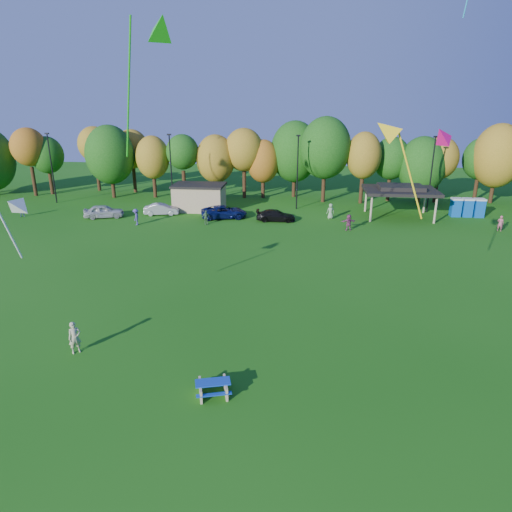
# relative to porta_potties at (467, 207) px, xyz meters

# --- Properties ---
(ground) EXTENTS (160.00, 160.00, 0.00)m
(ground) POSITION_rel_porta_potties_xyz_m (-22.08, -38.12, -1.10)
(ground) COLOR #19600F
(ground) RESTS_ON ground
(tree_line) EXTENTS (93.57, 10.55, 11.15)m
(tree_line) POSITION_rel_porta_potties_xyz_m (-23.11, 7.40, 4.82)
(tree_line) COLOR black
(tree_line) RESTS_ON ground
(lamp_posts) EXTENTS (64.50, 0.25, 9.09)m
(lamp_posts) POSITION_rel_porta_potties_xyz_m (-20.08, 1.88, 3.80)
(lamp_posts) COLOR black
(lamp_posts) RESTS_ON ground
(utility_building) EXTENTS (6.30, 4.30, 3.25)m
(utility_building) POSITION_rel_porta_potties_xyz_m (-32.08, -0.12, 0.54)
(utility_building) COLOR tan
(utility_building) RESTS_ON ground
(pavilion) EXTENTS (8.20, 6.20, 3.77)m
(pavilion) POSITION_rel_porta_potties_xyz_m (-8.08, -1.12, 2.13)
(pavilion) COLOR tan
(pavilion) RESTS_ON ground
(porta_potties) EXTENTS (3.75, 1.21, 2.18)m
(porta_potties) POSITION_rel_porta_potties_xyz_m (0.00, 0.00, 0.00)
(porta_potties) COLOR #0D4FAB
(porta_potties) RESTS_ON ground
(picnic_table) EXTENTS (1.94, 1.74, 0.71)m
(picnic_table) POSITION_rel_porta_potties_xyz_m (-23.02, -37.02, -0.69)
(picnic_table) COLOR tan
(picnic_table) RESTS_ON ground
(kite_flyer) EXTENTS (0.79, 0.77, 1.83)m
(kite_flyer) POSITION_rel_porta_potties_xyz_m (-31.24, -34.12, -0.18)
(kite_flyer) COLOR #B3AE86
(kite_flyer) RESTS_ON ground
(car_a) EXTENTS (4.83, 3.15, 1.53)m
(car_a) POSITION_rel_porta_potties_xyz_m (-42.35, -5.15, -0.33)
(car_a) COLOR beige
(car_a) RESTS_ON ground
(car_b) EXTENTS (4.30, 2.18, 1.35)m
(car_b) POSITION_rel_porta_potties_xyz_m (-36.09, -3.06, -0.42)
(car_b) COLOR #A0A0A5
(car_b) RESTS_ON ground
(car_c) EXTENTS (5.76, 3.72, 1.48)m
(car_c) POSITION_rel_porta_potties_xyz_m (-28.35, -3.86, -0.36)
(car_c) COLOR #0D164F
(car_c) RESTS_ON ground
(car_d) EXTENTS (4.47, 1.94, 1.28)m
(car_d) POSITION_rel_porta_potties_xyz_m (-22.28, -4.50, -0.46)
(car_d) COLOR black
(car_d) RESTS_ON ground
(far_person_0) EXTENTS (0.73, 0.65, 1.69)m
(far_person_0) POSITION_rel_porta_potties_xyz_m (1.42, -6.18, -0.25)
(far_person_0) COLOR #B05366
(far_person_0) RESTS_ON ground
(far_person_1) EXTENTS (1.00, 0.80, 1.59)m
(far_person_1) POSITION_rel_porta_potties_xyz_m (-29.85, -6.85, -0.30)
(far_person_1) COLOR #4F7C4C
(far_person_1) RESTS_ON ground
(far_person_2) EXTENTS (0.99, 0.77, 1.79)m
(far_person_2) POSITION_rel_porta_potties_xyz_m (-16.04, -2.79, -0.20)
(far_person_2) COLOR #799F6D
(far_person_2) RESTS_ON ground
(far_person_3) EXTENTS (1.66, 0.84, 1.72)m
(far_person_3) POSITION_rel_porta_potties_xyz_m (-14.36, -7.48, -0.24)
(far_person_3) COLOR #994070
(far_person_3) RESTS_ON ground
(far_person_4) EXTENTS (0.94, 0.93, 1.53)m
(far_person_4) POSITION_rel_porta_potties_xyz_m (-52.08, -5.70, -0.33)
(far_person_4) COLOR #5149A2
(far_person_4) RESTS_ON ground
(far_person_5) EXTENTS (0.84, 1.25, 1.79)m
(far_person_5) POSITION_rel_porta_potties_xyz_m (-37.47, -7.83, -0.20)
(far_person_5) COLOR #504394
(far_person_5) RESTS_ON ground
(kite_4) EXTENTS (3.36, 3.88, 7.46)m
(kite_4) POSITION_rel_porta_potties_xyz_m (-26.70, -29.94, 15.52)
(kite_4) COLOR #1DB017
(kite_6) EXTENTS (1.30, 2.25, 3.53)m
(kite_6) POSITION_rel_porta_potties_xyz_m (-33.97, -33.30, 6.91)
(kite_6) COLOR white
(kite_7) EXTENTS (1.72, 1.61, 1.37)m
(kite_7) POSITION_rel_porta_potties_xyz_m (-12.07, -29.60, 10.30)
(kite_7) COLOR #CF0B66
(kite_12) EXTENTS (3.30, 1.38, 5.48)m
(kite_12) POSITION_rel_porta_potties_xyz_m (-15.04, -30.13, 10.52)
(kite_12) COLOR yellow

